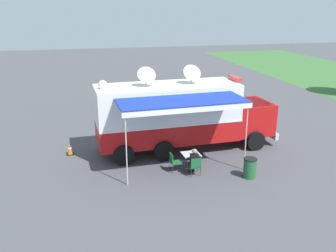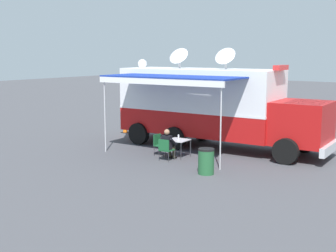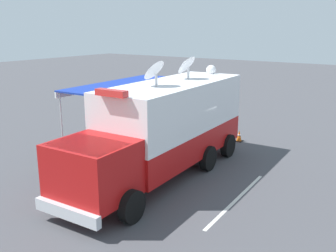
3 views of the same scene
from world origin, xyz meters
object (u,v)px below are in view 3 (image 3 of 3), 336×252
(water_bottle, at_px, (117,142))
(folding_chair_at_table, at_px, (106,145))
(traffic_cone, at_px, (239,136))
(command_truck, at_px, (163,126))
(folding_chair_beside_table, at_px, (130,143))
(seated_responder, at_px, (109,143))
(folding_table, at_px, (119,145))
(trash_bin, at_px, (53,157))

(water_bottle, height_order, folding_chair_at_table, water_bottle)
(traffic_cone, bearing_deg, water_bottle, 60.57)
(command_truck, distance_m, folding_chair_beside_table, 3.17)
(traffic_cone, bearing_deg, folding_chair_at_table, 54.48)
(seated_responder, bearing_deg, command_truck, 174.58)
(water_bottle, distance_m, seated_responder, 0.61)
(folding_table, bearing_deg, command_truck, 174.58)
(folding_table, relative_size, traffic_cone, 1.43)
(water_bottle, height_order, seated_responder, seated_responder)
(traffic_cone, bearing_deg, trash_bin, 59.09)
(folding_table, xyz_separation_m, folding_chair_beside_table, (0.11, -0.85, -0.16))
(trash_bin, bearing_deg, command_truck, -153.59)
(folding_chair_beside_table, distance_m, seated_responder, 0.94)
(seated_responder, relative_size, trash_bin, 1.37)
(command_truck, height_order, water_bottle, command_truck)
(trash_bin, bearing_deg, folding_chair_at_table, -107.99)
(folding_table, distance_m, trash_bin, 2.73)
(water_bottle, bearing_deg, traffic_cone, -119.43)
(command_truck, relative_size, seated_responder, 7.67)
(command_truck, distance_m, folding_chair_at_table, 3.60)
(folding_table, relative_size, folding_chair_beside_table, 0.96)
(traffic_cone, bearing_deg, seated_responder, 55.78)
(water_bottle, bearing_deg, folding_chair_at_table, -7.71)
(folding_chair_beside_table, distance_m, traffic_cone, 5.66)
(command_truck, distance_m, water_bottle, 2.77)
(water_bottle, distance_m, traffic_cone, 6.40)
(command_truck, xyz_separation_m, trash_bin, (4.04, 2.01, -1.49))
(command_truck, height_order, folding_table, command_truck)
(water_bottle, bearing_deg, folding_chair_beside_table, -85.38)
(water_bottle, relative_size, folding_chair_at_table, 0.26)
(folding_chair_beside_table, xyz_separation_m, traffic_cone, (-3.21, -4.65, -0.23))
(command_truck, relative_size, folding_chair_beside_table, 11.01)
(trash_bin, distance_m, traffic_cone, 9.03)
(seated_responder, xyz_separation_m, traffic_cone, (-3.70, -5.44, -0.37))
(water_bottle, height_order, folding_chair_beside_table, water_bottle)
(command_truck, bearing_deg, water_bottle, -4.16)
(folding_table, height_order, folding_chair_at_table, folding_chair_at_table)
(water_bottle, distance_m, trash_bin, 2.68)
(command_truck, relative_size, trash_bin, 10.53)
(folding_chair_at_table, bearing_deg, traffic_cone, -125.52)
(folding_table, distance_m, folding_chair_at_table, 0.82)
(command_truck, relative_size, water_bottle, 42.78)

